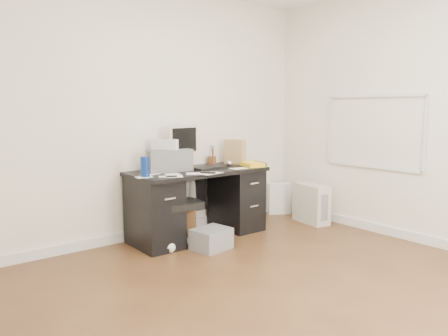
# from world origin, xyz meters

# --- Properties ---
(ground) EXTENTS (4.00, 4.00, 0.00)m
(ground) POSITION_xyz_m (0.00, 0.00, 0.00)
(ground) COLOR #492A17
(ground) RESTS_ON ground
(room_shell) EXTENTS (4.02, 4.02, 2.71)m
(room_shell) POSITION_xyz_m (0.03, 0.03, 1.66)
(room_shell) COLOR silver
(room_shell) RESTS_ON ground
(desk) EXTENTS (1.50, 0.70, 0.75)m
(desk) POSITION_xyz_m (0.30, 1.65, 0.40)
(desk) COLOR black
(desk) RESTS_ON ground
(loose_papers) EXTENTS (1.10, 0.60, 0.00)m
(loose_papers) POSITION_xyz_m (0.10, 1.60, 0.75)
(loose_papers) COLOR silver
(loose_papers) RESTS_ON desk
(lcd_monitor) EXTENTS (0.41, 0.26, 0.48)m
(lcd_monitor) POSITION_xyz_m (0.22, 1.81, 0.99)
(lcd_monitor) COLOR silver
(lcd_monitor) RESTS_ON desk
(keyboard) EXTENTS (0.42, 0.20, 0.02)m
(keyboard) POSITION_xyz_m (0.45, 1.61, 0.76)
(keyboard) COLOR black
(keyboard) RESTS_ON desk
(computer_mouse) EXTENTS (0.07, 0.07, 0.07)m
(computer_mouse) POSITION_xyz_m (0.74, 1.64, 0.78)
(computer_mouse) COLOR silver
(computer_mouse) RESTS_ON desk
(travel_mug) EXTENTS (0.12, 0.12, 0.20)m
(travel_mug) POSITION_xyz_m (-0.39, 1.56, 0.85)
(travel_mug) COLOR navy
(travel_mug) RESTS_ON desk
(white_binder) EXTENTS (0.27, 0.32, 0.34)m
(white_binder) POSITION_xyz_m (-0.04, 1.77, 0.92)
(white_binder) COLOR silver
(white_binder) RESTS_ON desk
(magazine_file) EXTENTS (0.20, 0.28, 0.29)m
(magazine_file) POSITION_xyz_m (0.93, 1.77, 0.90)
(magazine_file) COLOR #9A7D4A
(magazine_file) RESTS_ON desk
(pen_cup) EXTENTS (0.12, 0.12, 0.22)m
(pen_cup) POSITION_xyz_m (0.69, 1.91, 0.86)
(pen_cup) COLOR #562D18
(pen_cup) RESTS_ON desk
(yellow_book) EXTENTS (0.26, 0.30, 0.05)m
(yellow_book) POSITION_xyz_m (0.95, 1.47, 0.77)
(yellow_book) COLOR yellow
(yellow_book) RESTS_ON desk
(paper_remote) EXTENTS (0.27, 0.23, 0.02)m
(paper_remote) POSITION_xyz_m (0.23, 1.35, 0.76)
(paper_remote) COLOR silver
(paper_remote) RESTS_ON desk
(office_chair) EXTENTS (0.63, 0.63, 0.98)m
(office_chair) POSITION_xyz_m (-0.04, 1.54, 0.49)
(office_chair) COLOR #525452
(office_chair) RESTS_ON ground
(pc_tower) EXTENTS (0.29, 0.51, 0.48)m
(pc_tower) POSITION_xyz_m (1.74, 1.26, 0.24)
(pc_tower) COLOR #B8B2A6
(pc_tower) RESTS_ON ground
(shopping_bag) EXTENTS (0.37, 0.34, 0.41)m
(shopping_bag) POSITION_xyz_m (1.77, 1.84, 0.20)
(shopping_bag) COLOR silver
(shopping_bag) RESTS_ON ground
(wicker_basket) EXTENTS (0.51, 0.51, 0.40)m
(wicker_basket) POSITION_xyz_m (0.04, 1.75, 0.20)
(wicker_basket) COLOR #523018
(wicker_basket) RESTS_ON ground
(desk_printer) EXTENTS (0.40, 0.35, 0.21)m
(desk_printer) POSITION_xyz_m (0.15, 1.21, 0.11)
(desk_printer) COLOR slate
(desk_printer) RESTS_ON ground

